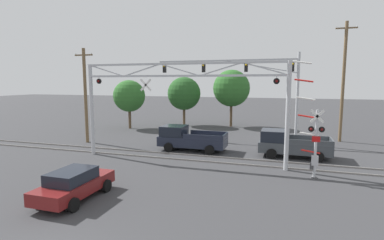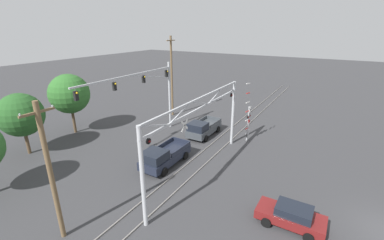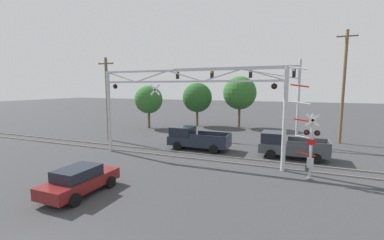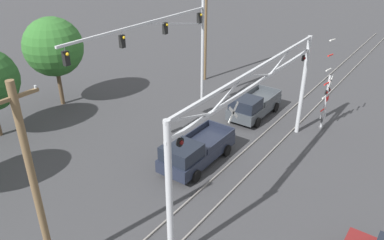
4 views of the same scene
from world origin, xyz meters
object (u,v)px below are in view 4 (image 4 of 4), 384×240
Objects in this scene: crossing_signal_mast at (325,101)px; pickup_truck_lead at (194,151)px; traffic_signal_span at (175,41)px; utility_pole_left at (34,186)px; crossing_gantry at (255,108)px; utility_pole_right at (206,20)px; pickup_truck_following at (253,106)px; background_tree_beyond_span at (53,47)px.

crossing_signal_mast is 1.24× the size of pickup_truck_lead.
utility_pole_left is at bearing -161.49° from traffic_signal_span.
crossing_gantry reaches higher than pickup_truck_lead.
utility_pole_left is 0.78× the size of utility_pole_right.
pickup_truck_following is at bearing -121.54° from utility_pole_right.
traffic_signal_span reaches higher than pickup_truck_lead.
crossing_signal_mast is 0.51× the size of traffic_signal_span.
utility_pole_right is (11.87, 11.02, 1.03)m from crossing_gantry.
utility_pole_right reaches higher than pickup_truck_lead.
crossing_signal_mast is 5.17m from pickup_truck_following.
pickup_truck_following is (2.89, -4.97, -4.80)m from traffic_signal_span.
crossing_signal_mast is 11.24m from traffic_signal_span.
pickup_truck_following is 0.47× the size of utility_pole_right.
crossing_gantry is at bearing -117.37° from traffic_signal_span.
crossing_signal_mast is at bearing -105.15° from utility_pole_right.
utility_pole_left is 17.49m from background_tree_beyond_span.
pickup_truck_lead is 1.06× the size of pickup_truck_following.
pickup_truck_lead is 15.22m from utility_pole_right.
crossing_signal_mast is at bearing -8.09° from crossing_gantry.
crossing_gantry reaches higher than crossing_signal_mast.
utility_pole_right is (12.36, 7.55, 4.65)m from pickup_truck_lead.
background_tree_beyond_span is (-11.35, 6.35, -0.86)m from utility_pole_right.
crossing_signal_mast is 19.65m from utility_pole_left.
utility_pole_right is (22.22, 7.36, 1.20)m from utility_pole_left.
utility_pole_right is at bearing 17.95° from traffic_signal_span.
pickup_truck_lead is 7.84m from pickup_truck_following.
utility_pole_left is at bearing 178.85° from pickup_truck_lead.
background_tree_beyond_span reaches higher than crossing_gantry.
background_tree_beyond_span is at bearing 150.78° from utility_pole_right.
pickup_truck_following is at bearing 26.45° from crossing_gantry.
background_tree_beyond_span is at bearing 113.38° from crossing_signal_mast.
crossing_gantry is at bearing -19.52° from utility_pole_left.
utility_pole_left is (-14.81, -4.96, -1.35)m from traffic_signal_span.
crossing_gantry is at bearing -91.72° from background_tree_beyond_span.
pickup_truck_following is at bearing 103.93° from crossing_signal_mast.
utility_pole_right is at bearing 74.85° from crossing_signal_mast.
pickup_truck_following is 9.82m from utility_pole_right.
crossing_gantry is 8.97m from pickup_truck_following.
utility_pole_left is (-10.35, 3.67, -0.17)m from crossing_gantry.
traffic_signal_span reaches higher than pickup_truck_following.
pickup_truck_lead is at bearing -1.15° from utility_pole_left.
pickup_truck_lead is (-9.05, 4.69, -1.25)m from crossing_signal_mast.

